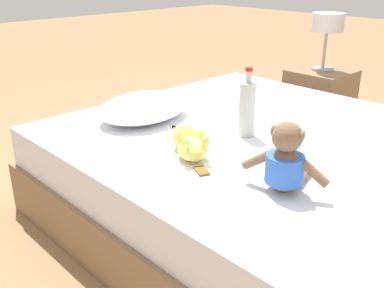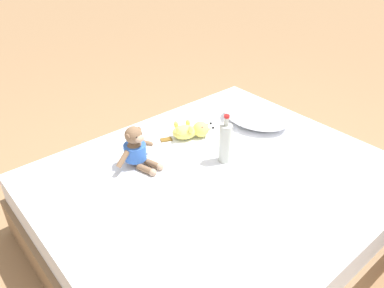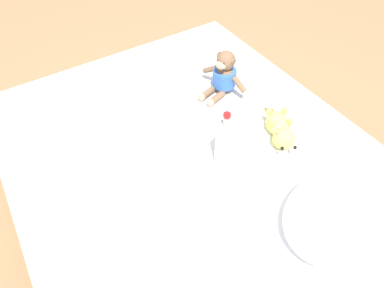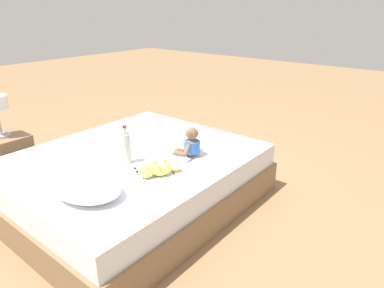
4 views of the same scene
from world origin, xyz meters
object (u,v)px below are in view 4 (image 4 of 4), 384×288
object	(u,v)px
bed	(134,179)
glass_bottle	(126,148)
plush_yellow_creature	(155,169)
plush_monkey	(191,144)
pillow	(88,187)
nightstand	(7,160)

from	to	relation	value
bed	glass_bottle	distance (m)	0.36
bed	plush_yellow_creature	distance (m)	0.49
bed	plush_monkey	xyz separation A→B (m)	(-0.37, -0.27, 0.31)
pillow	glass_bottle	xyz separation A→B (m)	(0.18, -0.47, 0.06)
plush_monkey	nightstand	size ratio (longest dim) A/B	0.64
bed	plush_yellow_creature	world-z (taller)	plush_yellow_creature
bed	nightstand	world-z (taller)	nightstand
plush_yellow_creature	glass_bottle	size ratio (longest dim) A/B	1.08
bed	glass_bottle	world-z (taller)	glass_bottle
pillow	plush_monkey	xyz separation A→B (m)	(-0.10, -0.86, 0.04)
pillow	plush_monkey	bearing A→B (deg)	-96.95
pillow	glass_bottle	bearing A→B (deg)	-68.77
glass_bottle	nightstand	world-z (taller)	glass_bottle
bed	glass_bottle	size ratio (longest dim) A/B	6.45
bed	plush_monkey	size ratio (longest dim) A/B	6.56
plush_monkey	plush_yellow_creature	bearing A→B (deg)	93.69
plush_monkey	plush_yellow_creature	world-z (taller)	plush_monkey
glass_bottle	nightstand	xyz separation A→B (m)	(1.21, 0.36, -0.31)
plush_monkey	glass_bottle	world-z (taller)	glass_bottle
plush_yellow_creature	nightstand	distance (m)	1.58
pillow	bed	bearing A→B (deg)	-65.93
plush_yellow_creature	glass_bottle	world-z (taller)	glass_bottle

